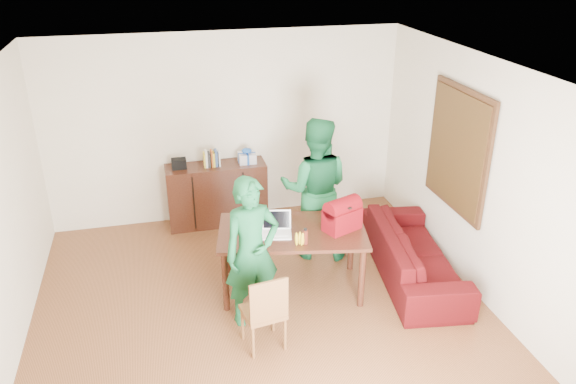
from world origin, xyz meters
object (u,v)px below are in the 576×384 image
object	(u,v)px
person_near	(252,252)
laptop	(277,232)
red_bag	(342,217)
chair	(264,325)
table	(292,238)
sofa	(414,253)
person_far	(315,189)
bottle	(305,236)

from	to	relation	value
person_near	laptop	distance (m)	0.52
laptop	red_bag	distance (m)	0.76
chair	person_near	bearing A→B (deg)	83.23
table	red_bag	size ratio (longest dim) A/B	4.40
laptop	sofa	world-z (taller)	laptop
chair	person_near	distance (m)	0.75
chair	person_far	xyz separation A→B (m)	(1.01, 1.66, 0.67)
person_near	bottle	world-z (taller)	person_near
red_bag	table	bearing A→B (deg)	144.89
laptop	bottle	size ratio (longest dim) A/B	1.97
bottle	person_near	bearing A→B (deg)	-168.04
table	person_far	world-z (taller)	person_far
chair	sofa	size ratio (longest dim) A/B	0.42
person_far	sofa	distance (m)	1.45
red_bag	sofa	size ratio (longest dim) A/B	0.20
person_far	red_bag	world-z (taller)	person_far
bottle	red_bag	distance (m)	0.54
table	sofa	distance (m)	1.56
bottle	red_bag	bearing A→B (deg)	23.59
person_far	red_bag	distance (m)	0.85
bottle	person_far	bearing A→B (deg)	68.41
table	chair	world-z (taller)	chair
sofa	person_near	bearing A→B (deg)	108.72
table	chair	xyz separation A→B (m)	(-0.53, -0.93, -0.43)
person_far	laptop	size ratio (longest dim) A/B	4.99
person_far	laptop	world-z (taller)	person_far
person_near	sofa	size ratio (longest dim) A/B	0.80
person_near	person_far	xyz separation A→B (m)	(1.03, 1.20, 0.09)
table	person_far	size ratio (longest dim) A/B	0.98
table	bottle	distance (m)	0.39
person_far	bottle	xyz separation A→B (m)	(-0.42, -1.07, -0.05)
table	red_bag	world-z (taller)	red_bag
bottle	red_bag	size ratio (longest dim) A/B	0.46
chair	red_bag	bearing A→B (deg)	27.62
table	chair	bearing A→B (deg)	-108.60
chair	laptop	world-z (taller)	laptop
chair	red_bag	world-z (taller)	red_bag
laptop	chair	bearing A→B (deg)	-98.99
table	sofa	size ratio (longest dim) A/B	0.87
person_near	person_far	bearing A→B (deg)	36.90
person_near	bottle	size ratio (longest dim) A/B	8.85
person_far	bottle	bearing A→B (deg)	87.16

